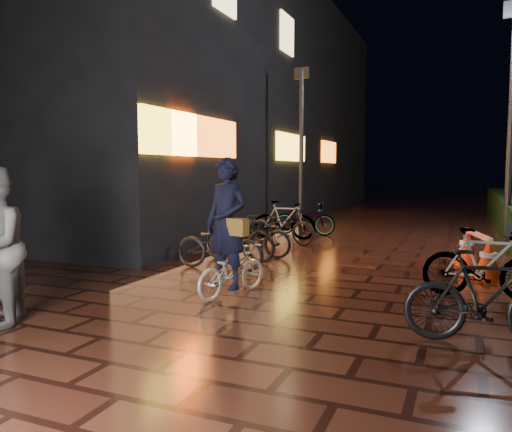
% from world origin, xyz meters
% --- Properties ---
extents(ground, '(80.00, 80.00, 0.00)m').
position_xyz_m(ground, '(0.00, 0.00, 0.00)').
color(ground, '#381911').
rests_on(ground, ground).
extents(storefront_block, '(12.09, 22.00, 9.00)m').
position_xyz_m(storefront_block, '(-9.50, 11.50, 4.50)').
color(storefront_block, black).
rests_on(storefront_block, ground).
extents(lamp_post_hedge, '(0.55, 0.19, 5.77)m').
position_xyz_m(lamp_post_hedge, '(2.96, 6.22, 3.17)').
color(lamp_post_hedge, black).
rests_on(lamp_post_hedge, ground).
extents(lamp_post_sf, '(0.45, 0.14, 4.72)m').
position_xyz_m(lamp_post_sf, '(-2.34, 6.61, 2.60)').
color(lamp_post_sf, black).
rests_on(lamp_post_sf, ground).
extents(cyclist, '(0.87, 1.51, 2.04)m').
position_xyz_m(cyclist, '(-1.15, -0.57, 0.76)').
color(cyclist, white).
rests_on(cyclist, ground).
extents(traffic_barrier, '(0.81, 1.80, 0.73)m').
position_xyz_m(traffic_barrier, '(2.25, 2.72, 0.36)').
color(traffic_barrier, red).
rests_on(traffic_barrier, ground).
extents(parked_bikes_storefront, '(2.03, 6.07, 1.02)m').
position_xyz_m(parked_bikes_storefront, '(-2.22, 3.72, 0.48)').
color(parked_bikes_storefront, black).
rests_on(parked_bikes_storefront, ground).
extents(parked_bikes_hedge, '(1.78, 2.66, 1.02)m').
position_xyz_m(parked_bikes_hedge, '(2.30, -0.33, 0.51)').
color(parked_bikes_hedge, black).
rests_on(parked_bikes_hedge, ground).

